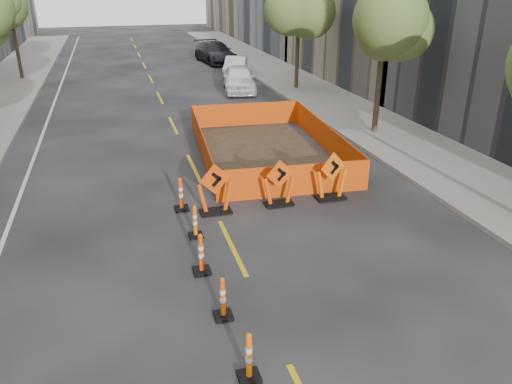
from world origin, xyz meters
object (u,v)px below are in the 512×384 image
object	(u,v)px
chevron_sign_left	(215,189)
parked_car_far	(215,52)
channelizer_6	(181,194)
parked_car_mid	(236,67)
channelizer_2	(249,357)
channelizer_3	(223,298)
chevron_sign_right	(332,176)
parked_car_near	(239,78)
channelizer_4	(201,254)
channelizer_5	(195,221)
chevron_sign_center	(279,183)

from	to	relation	value
chevron_sign_left	parked_car_far	size ratio (longest dim) A/B	0.28
channelizer_6	parked_car_mid	bearing A→B (deg)	71.90
channelizer_2	channelizer_6	world-z (taller)	channelizer_6
channelizer_3	parked_car_far	world-z (taller)	parked_car_far
channelizer_3	chevron_sign_right	size ratio (longest dim) A/B	0.62
parked_car_near	parked_car_mid	world-z (taller)	parked_car_near
parked_car_mid	parked_car_near	bearing A→B (deg)	-81.87
parked_car_mid	parked_car_far	distance (m)	6.35
channelizer_6	chevron_sign_left	bearing A→B (deg)	-27.42
channelizer_4	channelizer_5	bearing A→B (deg)	84.99
channelizer_4	channelizer_3	bearing A→B (deg)	-86.13
channelizer_4	chevron_sign_center	xyz separation A→B (m)	(2.97, 3.14, 0.22)
channelizer_6	parked_car_far	size ratio (longest dim) A/B	0.19
channelizer_4	parked_car_near	bearing A→B (deg)	73.34
channelizer_5	parked_car_mid	bearing A→B (deg)	73.53
channelizer_5	chevron_sign_center	distance (m)	3.12
channelizer_5	parked_car_near	distance (m)	18.59
channelizer_5	parked_car_near	world-z (taller)	parked_car_near
chevron_sign_left	parked_car_near	world-z (taller)	chevron_sign_left
channelizer_5	parked_car_mid	xyz separation A→B (m)	(6.69, 22.63, 0.20)
parked_car_mid	parked_car_far	world-z (taller)	parked_car_far
parked_car_near	parked_car_mid	xyz separation A→B (m)	(1.01, 4.93, -0.11)
parked_car_mid	channelizer_6	bearing A→B (deg)	-88.37
channelizer_6	chevron_sign_center	distance (m)	2.97
parked_car_mid	chevron_sign_left	bearing A→B (deg)	-85.67
channelizer_2	chevron_sign_left	size ratio (longest dim) A/B	0.63
channelizer_6	parked_car_mid	distance (m)	21.91
chevron_sign_center	parked_car_far	size ratio (longest dim) A/B	0.26
chevron_sign_center	chevron_sign_left	bearing A→B (deg)	172.40
chevron_sign_left	chevron_sign_center	bearing A→B (deg)	-13.01
chevron_sign_left	parked_car_near	distance (m)	17.08
channelizer_2	channelizer_3	size ratio (longest dim) A/B	1.02
chevron_sign_center	chevron_sign_right	distance (m)	1.72
channelizer_4	channelizer_6	bearing A→B (deg)	89.38
channelizer_2	chevron_sign_center	distance (m)	7.30
channelizer_4	parked_car_mid	xyz separation A→B (m)	(6.85, 24.43, 0.15)
chevron_sign_right	parked_car_far	world-z (taller)	parked_car_far
parked_car_far	channelizer_6	bearing A→B (deg)	-110.88
channelizer_3	channelizer_6	size ratio (longest dim) A/B	0.92
channelizer_2	parked_car_mid	xyz separation A→B (m)	(6.66, 28.03, 0.18)
chevron_sign_center	parked_car_mid	size ratio (longest dim) A/B	0.36
channelizer_4	channelizer_6	xyz separation A→B (m)	(0.04, 3.60, 0.00)
channelizer_3	chevron_sign_center	distance (m)	5.71
chevron_sign_center	parked_car_mid	distance (m)	21.64
channelizer_4	parked_car_mid	size ratio (longest dim) A/B	0.26
channelizer_4	channelizer_6	world-z (taller)	channelizer_6
channelizer_2	chevron_sign_center	xyz separation A→B (m)	(2.78, 6.74, 0.25)
channelizer_6	chevron_sign_right	size ratio (longest dim) A/B	0.67
channelizer_5	chevron_sign_right	size ratio (longest dim) A/B	0.60
channelizer_3	chevron_sign_left	world-z (taller)	chevron_sign_left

